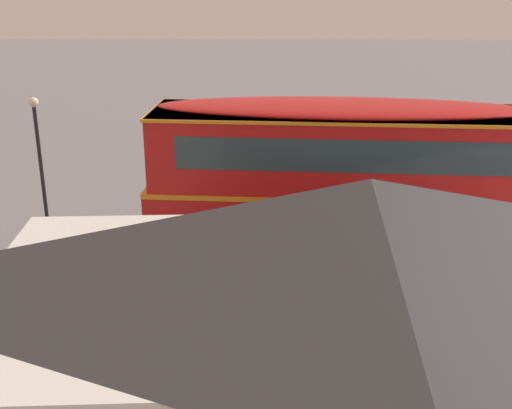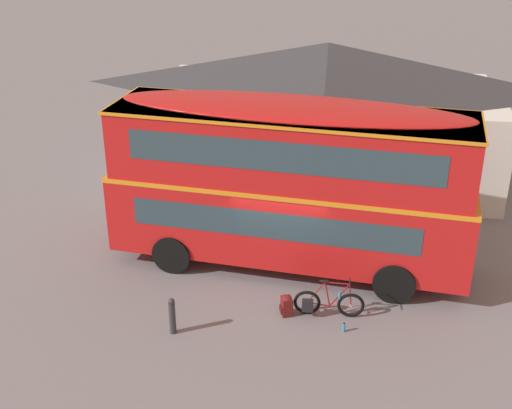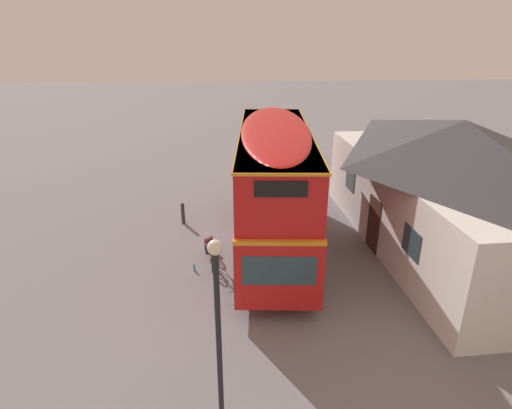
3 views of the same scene
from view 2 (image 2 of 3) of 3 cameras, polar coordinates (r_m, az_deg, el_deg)
name	(u,v)px [view 2 (image 2 of 3)]	position (r m, az deg, el deg)	size (l,w,h in m)	color
ground_plane	(281,274)	(18.77, 2.10, -5.92)	(120.00, 120.00, 0.00)	slate
double_decker_bus	(290,179)	(18.07, 2.89, 2.19)	(9.97, 3.28, 4.79)	black
touring_bicycle	(326,303)	(16.96, 6.00, -8.33)	(1.77, 0.53, 1.03)	black
backpack_on_ground	(286,305)	(16.98, 2.60, -8.54)	(0.36, 0.37, 0.54)	maroon
water_bottle_blue_sports	(344,327)	(16.60, 7.48, -10.33)	(0.07, 0.07, 0.25)	#338CBF
pub_building	(326,110)	(24.34, 5.93, 7.96)	(12.59, 6.80, 4.95)	silver
kerb_bollard	(172,315)	(16.33, -7.14, -9.33)	(0.16, 0.16, 0.97)	#333338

